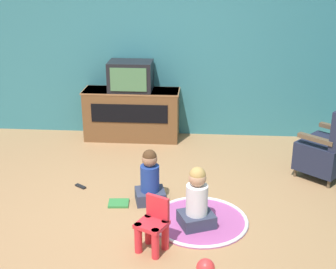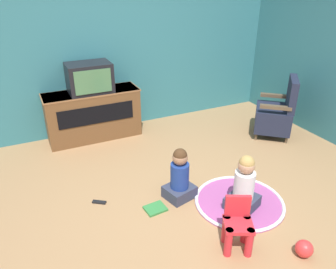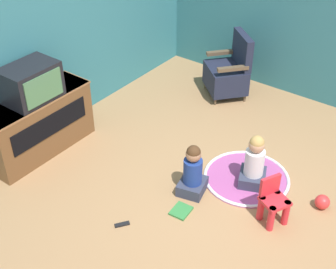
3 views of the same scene
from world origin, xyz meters
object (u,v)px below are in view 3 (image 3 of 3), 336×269
(child_watching_center, at_px, (193,172))
(remote_control, at_px, (122,224))
(black_armchair, at_px, (229,72))
(toy_ball, at_px, (322,202))
(book, at_px, (181,211))
(child_watching_left, at_px, (254,164))
(tv_cabinet, at_px, (39,124))
(yellow_kid_chair, at_px, (273,204))
(television, at_px, (31,83))

(child_watching_center, relative_size, remote_control, 4.09)
(child_watching_center, xyz_separation_m, remote_control, (-0.84, 0.27, -0.25))
(black_armchair, height_order, toy_ball, black_armchair)
(book, bearing_deg, child_watching_left, -28.59)
(tv_cabinet, xyz_separation_m, remote_control, (-0.37, -1.60, -0.36))
(black_armchair, distance_m, remote_control, 2.93)
(black_armchair, bearing_deg, child_watching_left, -10.44)
(toy_ball, relative_size, remote_control, 1.05)
(tv_cabinet, height_order, remote_control, tv_cabinet)
(black_armchair, distance_m, book, 2.54)
(tv_cabinet, distance_m, book, 2.00)
(yellow_kid_chair, relative_size, remote_control, 3.37)
(television, xyz_separation_m, remote_control, (-0.37, -1.59, -0.92))
(child_watching_left, bearing_deg, television, 90.05)
(child_watching_center, relative_size, book, 2.63)
(toy_ball, height_order, remote_control, toy_ball)
(television, height_order, toy_ball, television)
(tv_cabinet, height_order, child_watching_center, tv_cabinet)
(tv_cabinet, relative_size, child_watching_center, 2.26)
(yellow_kid_chair, bearing_deg, black_armchair, 67.22)
(television, bearing_deg, child_watching_center, -75.79)
(television, relative_size, black_armchair, 0.67)
(black_armchair, distance_m, child_watching_center, 2.18)
(tv_cabinet, xyz_separation_m, toy_ball, (1.07, -3.10, -0.30))
(child_watching_center, bearing_deg, child_watching_left, -56.09)
(book, xyz_separation_m, remote_control, (-0.51, 0.36, -0.00))
(child_watching_center, height_order, toy_ball, child_watching_center)
(book, distance_m, remote_control, 0.62)
(yellow_kid_chair, xyz_separation_m, toy_ball, (0.47, -0.35, -0.14))
(yellow_kid_chair, distance_m, remote_control, 1.51)
(child_watching_left, xyz_separation_m, book, (-0.84, 0.37, -0.26))
(tv_cabinet, distance_m, remote_control, 1.68)
(child_watching_left, height_order, book, child_watching_left)
(black_armchair, bearing_deg, toy_ball, 4.96)
(child_watching_left, bearing_deg, black_armchair, 16.14)
(book, bearing_deg, yellow_kid_chair, -64.90)
(book, bearing_deg, tv_cabinet, 89.18)
(television, distance_m, child_watching_left, 2.61)
(yellow_kid_chair, xyz_separation_m, child_watching_left, (0.38, 0.42, 0.06))
(child_watching_left, distance_m, toy_ball, 0.80)
(toy_ball, bearing_deg, tv_cabinet, 109.06)
(tv_cabinet, relative_size, television, 2.25)
(toy_ball, distance_m, book, 1.47)
(toy_ball, relative_size, book, 0.67)
(tv_cabinet, bearing_deg, yellow_kid_chair, -77.75)
(black_armchair, distance_m, yellow_kid_chair, 2.53)
(black_armchair, relative_size, book, 3.94)
(tv_cabinet, distance_m, black_armchair, 2.73)
(child_watching_center, bearing_deg, tv_cabinet, 89.97)
(television, relative_size, child_watching_left, 0.96)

